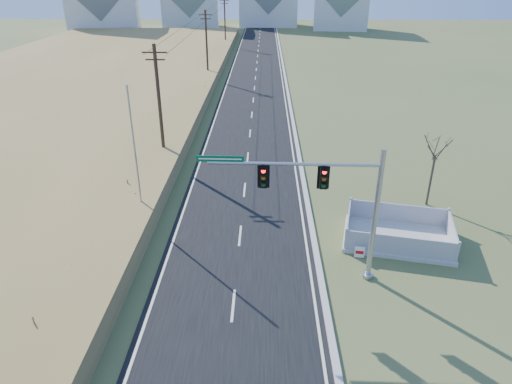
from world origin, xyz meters
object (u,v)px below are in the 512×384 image
object	(u,v)px
traffic_signal_mast	(336,201)
bare_tree	(437,147)
flagpole	(137,171)
open_sign	(360,252)
fence_enclosure	(397,236)

from	to	relation	value
traffic_signal_mast	bare_tree	xyz separation A→B (m)	(7.20, 7.79, -0.22)
bare_tree	flagpole	bearing A→B (deg)	-172.28
flagpole	traffic_signal_mast	bearing A→B (deg)	-26.85
traffic_signal_mast	flagpole	xyz separation A→B (m)	(-10.62, 5.37, -0.90)
traffic_signal_mast	open_sign	size ratio (longest dim) A/B	13.08
traffic_signal_mast	flagpole	world-z (taller)	flagpole
fence_enclosure	open_sign	xyz separation A→B (m)	(-2.45, -1.78, 0.07)
fence_enclosure	flagpole	bearing A→B (deg)	-175.21
fence_enclosure	open_sign	bearing A→B (deg)	-131.58
open_sign	bare_tree	size ratio (longest dim) A/B	0.13
bare_tree	open_sign	bearing A→B (deg)	-131.51
fence_enclosure	flagpole	size ratio (longest dim) A/B	0.80
fence_enclosure	flagpole	xyz separation A→B (m)	(-14.79, 1.99, 3.01)
traffic_signal_mast	fence_enclosure	distance (m)	6.65
flagpole	bare_tree	size ratio (longest dim) A/B	1.67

